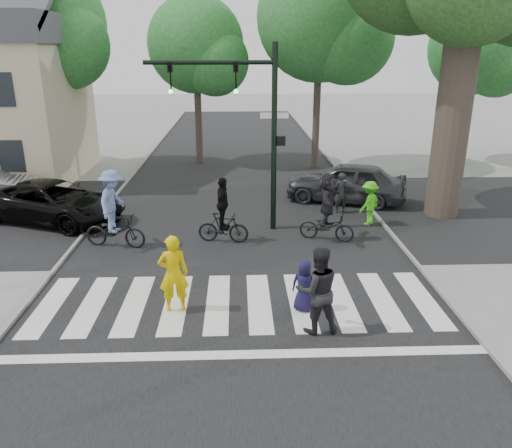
{
  "coord_description": "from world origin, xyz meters",
  "views": [
    {
      "loc": [
        0.02,
        -9.74,
        5.78
      ],
      "look_at": [
        0.5,
        3.0,
        1.3
      ],
      "focal_mm": 35.0,
      "sensor_mm": 36.0,
      "label": 1
    }
  ],
  "objects": [
    {
      "name": "car_suv",
      "position": [
        -6.45,
        7.29,
        0.71
      ],
      "size": [
        5.61,
        4.12,
        1.42
      ],
      "primitive_type": "imported",
      "rotation": [
        0.0,
        0.0,
        1.18
      ],
      "color": "black",
      "rests_on": "ground"
    },
    {
      "name": "crosswalk",
      "position": [
        0.0,
        0.66,
        0.01
      ],
      "size": [
        10.0,
        3.85,
        0.01
      ],
      "color": "silver",
      "rests_on": "ground"
    },
    {
      "name": "road_stem",
      "position": [
        0.0,
        5.0,
        0.01
      ],
      "size": [
        10.0,
        70.0,
        0.01
      ],
      "primitive_type": "cube",
      "color": "black",
      "rests_on": "ground"
    },
    {
      "name": "cyclist_right",
      "position": [
        2.82,
        5.05,
        0.99
      ],
      "size": [
        1.84,
        1.7,
        2.21
      ],
      "color": "black",
      "rests_on": "ground"
    },
    {
      "name": "car_grey",
      "position": [
        4.3,
        9.28,
        0.8
      ],
      "size": [
        5.06,
        3.34,
        1.6
      ],
      "primitive_type": "imported",
      "rotation": [
        0.0,
        0.0,
        -1.91
      ],
      "color": "#2E2F32",
      "rests_on": "ground"
    },
    {
      "name": "bystander_dark",
      "position": [
        3.81,
        7.87,
        0.76
      ],
      "size": [
        0.63,
        0.49,
        1.53
      ],
      "primitive_type": "imported",
      "rotation": [
        0.0,
        0.0,
        3.39
      ],
      "color": "black",
      "rests_on": "ground"
    },
    {
      "name": "cyclist_mid",
      "position": [
        -0.46,
        5.02,
        0.86
      ],
      "size": [
        1.65,
        1.03,
        2.1
      ],
      "color": "black",
      "rests_on": "ground"
    },
    {
      "name": "bg_tree_1",
      "position": [
        -8.7,
        15.48,
        6.65
      ],
      "size": [
        6.09,
        5.8,
        9.8
      ],
      "color": "brown",
      "rests_on": "ground"
    },
    {
      "name": "pedestrian_woman",
      "position": [
        -1.48,
        0.68,
        0.94
      ],
      "size": [
        0.75,
        0.56,
        1.87
      ],
      "primitive_type": "imported",
      "rotation": [
        0.0,
        0.0,
        3.32
      ],
      "color": "#E3C100",
      "rests_on": "ground"
    },
    {
      "name": "pedestrian_child",
      "position": [
        1.53,
        0.58,
        0.63
      ],
      "size": [
        0.72,
        0.61,
        1.26
      ],
      "primitive_type": "imported",
      "rotation": [
        0.0,
        0.0,
        2.74
      ],
      "color": "#181339",
      "rests_on": "ground"
    },
    {
      "name": "bg_tree_2",
      "position": [
        -1.76,
        16.62,
        5.78
      ],
      "size": [
        5.04,
        4.8,
        8.4
      ],
      "color": "brown",
      "rests_on": "ground"
    },
    {
      "name": "curb_right",
      "position": [
        5.05,
        5.0,
        0.05
      ],
      "size": [
        0.1,
        70.0,
        0.1
      ],
      "primitive_type": "cube",
      "color": "gray",
      "rests_on": "ground"
    },
    {
      "name": "cyclist_left",
      "position": [
        -3.76,
        4.75,
        1.05
      ],
      "size": [
        2.01,
        1.36,
        2.42
      ],
      "color": "black",
      "rests_on": "ground"
    },
    {
      "name": "pedestrian_adult",
      "position": [
        1.67,
        -0.34,
        0.98
      ],
      "size": [
        1.03,
        0.84,
        1.95
      ],
      "primitive_type": "imported",
      "rotation": [
        0.0,
        0.0,
        3.26
      ],
      "color": "black",
      "rests_on": "ground"
    },
    {
      "name": "ground",
      "position": [
        0.0,
        0.0,
        0.0
      ],
      "size": [
        120.0,
        120.0,
        0.0
      ],
      "primitive_type": "plane",
      "color": "gray",
      "rests_on": "ground"
    },
    {
      "name": "curb_left",
      "position": [
        -5.05,
        5.0,
        0.05
      ],
      "size": [
        0.1,
        70.0,
        0.1
      ],
      "primitive_type": "cube",
      "color": "gray",
      "rests_on": "ground"
    },
    {
      "name": "traffic_signal",
      "position": [
        0.35,
        6.2,
        3.9
      ],
      "size": [
        4.45,
        0.29,
        6.0
      ],
      "color": "black",
      "rests_on": "ground"
    },
    {
      "name": "bg_tree_3",
      "position": [
        4.31,
        15.27,
        6.94
      ],
      "size": [
        6.3,
        6.0,
        10.2
      ],
      "color": "brown",
      "rests_on": "ground"
    },
    {
      "name": "road_cross",
      "position": [
        0.0,
        8.0,
        0.01
      ],
      "size": [
        70.0,
        10.0,
        0.01
      ],
      "primitive_type": "cube",
      "color": "black",
      "rests_on": "ground"
    },
    {
      "name": "bg_tree_4",
      "position": [
        12.23,
        16.12,
        5.64
      ],
      "size": [
        4.83,
        4.6,
        8.15
      ],
      "color": "brown",
      "rests_on": "ground"
    },
    {
      "name": "bystander_hivis",
      "position": [
        4.55,
        6.55,
        0.77
      ],
      "size": [
        1.12,
        1.09,
        1.53
      ],
      "primitive_type": "imported",
      "rotation": [
        0.0,
        0.0,
        3.87
      ],
      "color": "#46DA17",
      "rests_on": "ground"
    }
  ]
}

